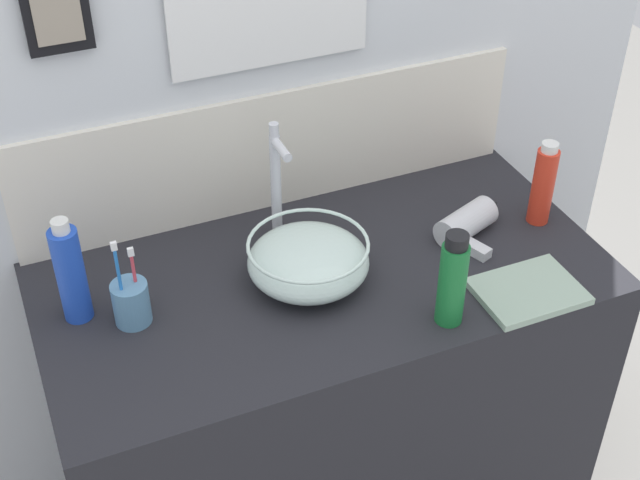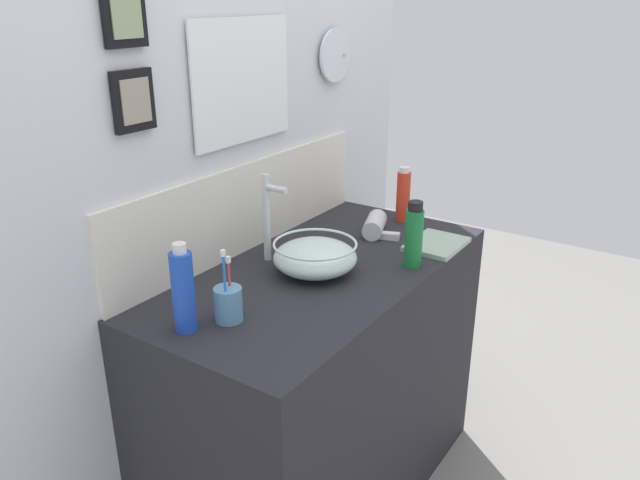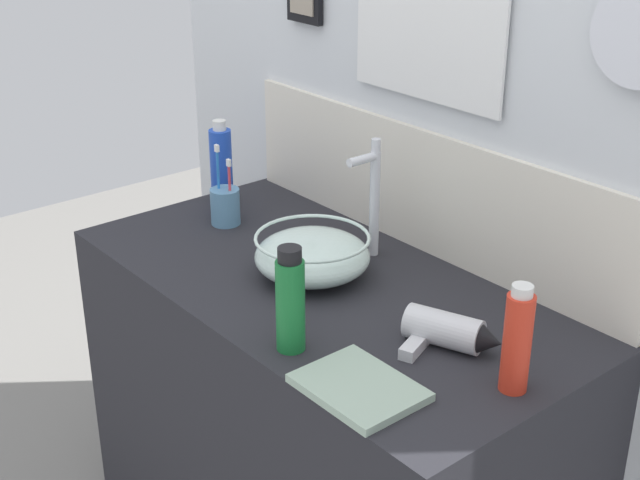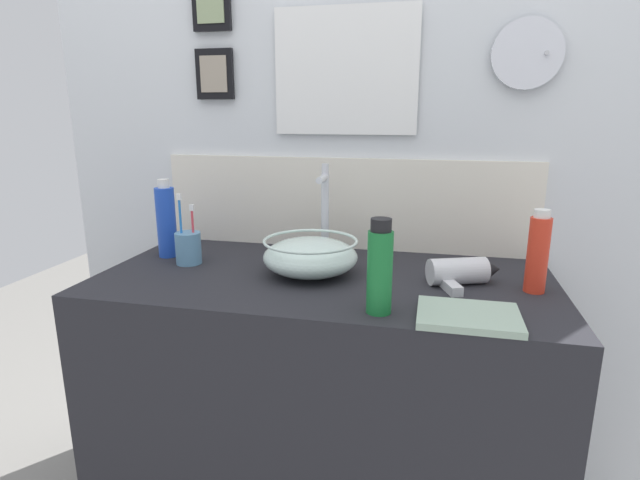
% 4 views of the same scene
% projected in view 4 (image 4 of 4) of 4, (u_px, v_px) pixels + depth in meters
% --- Properties ---
extents(vanity_counter, '(1.24, 0.61, 0.90)m').
position_uv_depth(vanity_counter, '(324.00, 419.00, 1.49)').
color(vanity_counter, '#232328').
rests_on(vanity_counter, ground).
extents(back_panel, '(1.99, 0.10, 2.35)m').
position_uv_depth(back_panel, '(346.00, 164.00, 1.62)').
color(back_panel, silver).
rests_on(back_panel, ground).
extents(glass_bowl_sink, '(0.26, 0.26, 0.10)m').
position_uv_depth(glass_bowl_sink, '(310.00, 256.00, 1.37)').
color(glass_bowl_sink, silver).
rests_on(glass_bowl_sink, vanity_counter).
extents(faucet, '(0.02, 0.09, 0.29)m').
position_uv_depth(faucet, '(325.00, 206.00, 1.52)').
color(faucet, silver).
rests_on(faucet, vanity_counter).
extents(hair_drier, '(0.20, 0.18, 0.07)m').
position_uv_depth(hair_drier, '(463.00, 272.00, 1.30)').
color(hair_drier, silver).
rests_on(hair_drier, vanity_counter).
extents(toothbrush_cup, '(0.08, 0.08, 0.21)m').
position_uv_depth(toothbrush_cup, '(188.00, 247.00, 1.47)').
color(toothbrush_cup, '#598CB2').
rests_on(toothbrush_cup, vanity_counter).
extents(lotion_bottle, '(0.05, 0.05, 0.21)m').
position_uv_depth(lotion_bottle, '(538.00, 253.00, 1.23)').
color(lotion_bottle, red).
rests_on(lotion_bottle, vanity_counter).
extents(shampoo_bottle, '(0.06, 0.06, 0.22)m').
position_uv_depth(shampoo_bottle, '(380.00, 268.00, 1.10)').
color(shampoo_bottle, '#197233').
rests_on(shampoo_bottle, vanity_counter).
extents(soap_dispenser, '(0.06, 0.06, 0.24)m').
position_uv_depth(soap_dispenser, '(166.00, 221.00, 1.53)').
color(soap_dispenser, blue).
rests_on(soap_dispenser, vanity_counter).
extents(hand_towel, '(0.22, 0.17, 0.02)m').
position_uv_depth(hand_towel, '(468.00, 316.00, 1.08)').
color(hand_towel, '#99B29E').
rests_on(hand_towel, vanity_counter).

